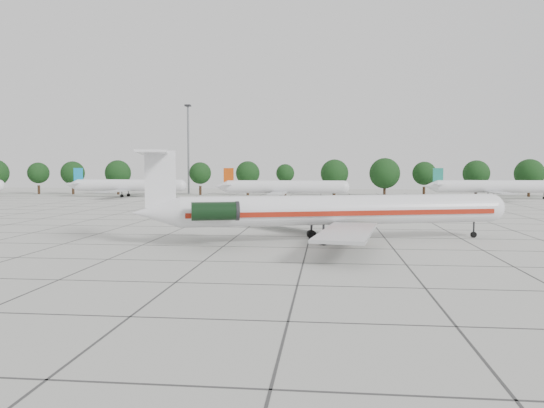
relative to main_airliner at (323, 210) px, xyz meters
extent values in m
plane|color=#B7B8B0|center=(-9.41, 3.52, -3.23)|extent=(260.00, 260.00, 0.00)
cube|color=#383838|center=(-9.41, 18.52, -3.22)|extent=(170.00, 170.00, 0.02)
cylinder|color=silver|center=(2.08, 0.60, -0.03)|extent=(32.47, 12.07, 3.02)
sphere|color=silver|center=(17.90, 5.19, -0.03)|extent=(3.02, 3.02, 3.02)
cone|color=silver|center=(-15.93, -4.62, -0.03)|extent=(5.23, 4.17, 3.02)
cube|color=maroon|center=(1.66, 2.07, -0.26)|extent=(30.76, 8.97, 0.50)
cube|color=maroon|center=(2.51, -0.86, -0.26)|extent=(30.76, 8.97, 0.50)
cube|color=#B7BABC|center=(-2.41, 7.87, -1.26)|extent=(12.20, 13.10, 0.27)
cube|color=#B7BABC|center=(2.18, -7.94, -1.26)|extent=(6.26, 14.20, 0.27)
cube|color=black|center=(-11.23, -1.11, 0.25)|extent=(2.26, 1.70, 0.23)
cylinder|color=black|center=(-11.41, -0.50, 0.25)|extent=(4.70, 2.89, 1.74)
cube|color=black|center=(-10.08, -5.07, 0.25)|extent=(2.26, 1.70, 0.23)
cylinder|color=black|center=(-9.90, -5.68, 0.25)|extent=(4.70, 2.89, 1.74)
cube|color=silver|center=(-15.49, -4.49, 3.17)|extent=(2.88, 1.06, 5.49)
cube|color=silver|center=(-16.10, -4.67, 5.73)|extent=(5.69, 11.31, 0.20)
cylinder|color=black|center=(16.14, 4.68, -2.36)|extent=(0.23, 0.23, 1.74)
cylinder|color=black|center=(16.14, 4.68, -2.91)|extent=(0.69, 0.42, 0.64)
cylinder|color=black|center=(-1.21, 2.12, -2.04)|extent=(0.27, 0.27, 1.65)
cylinder|color=black|center=(-1.21, 2.12, -2.77)|extent=(1.03, 0.78, 0.91)
cylinder|color=black|center=(0.11, -2.44, -2.04)|extent=(0.27, 0.27, 1.65)
cylinder|color=black|center=(0.11, -2.44, -2.77)|extent=(1.03, 0.78, 0.91)
imported|color=#C6B10B|center=(3.88, -0.48, -2.31)|extent=(0.70, 0.49, 1.83)
cylinder|color=silver|center=(-50.06, 76.79, -0.23)|extent=(27.20, 3.00, 3.00)
cube|color=#B7BABC|center=(-51.06, 76.79, -1.43)|extent=(3.50, 27.20, 0.25)
cube|color=#0E83BE|center=(-63.50, 76.79, 2.37)|extent=(2.40, 0.25, 3.60)
cylinder|color=black|center=(-51.06, 78.99, -2.83)|extent=(0.80, 0.45, 0.80)
cylinder|color=black|center=(-51.06, 74.59, -2.83)|extent=(0.80, 0.45, 0.80)
cylinder|color=silver|center=(-9.51, 70.31, -0.23)|extent=(27.20, 3.00, 3.00)
cube|color=#B7BABC|center=(-10.51, 70.31, -1.43)|extent=(3.50, 27.20, 0.25)
cube|color=#BD410B|center=(-22.95, 70.31, 2.37)|extent=(2.40, 0.25, 3.60)
cylinder|color=black|center=(-10.51, 72.51, -2.83)|extent=(0.80, 0.45, 0.80)
cylinder|color=black|center=(-10.51, 68.11, -2.83)|extent=(0.80, 0.45, 0.80)
cylinder|color=silver|center=(40.52, 77.99, -0.23)|extent=(27.20, 3.00, 3.00)
cube|color=#B7BABC|center=(39.52, 77.99, -1.43)|extent=(3.50, 27.20, 0.25)
cube|color=#1B7A69|center=(27.08, 77.99, 2.37)|extent=(2.40, 0.25, 3.60)
cylinder|color=black|center=(39.52, 80.19, -2.83)|extent=(0.80, 0.45, 0.80)
cylinder|color=black|center=(39.52, 75.79, -2.83)|extent=(0.80, 0.45, 0.80)
cylinder|color=#332114|center=(-81.05, 88.52, -1.98)|extent=(0.70, 0.70, 2.50)
sphere|color=black|center=(-81.05, 88.52, 2.77)|extent=(5.94, 5.94, 5.94)
cylinder|color=#332114|center=(-70.86, 88.52, -1.98)|extent=(0.70, 0.70, 2.50)
sphere|color=black|center=(-70.86, 88.52, 2.77)|extent=(6.57, 6.57, 6.57)
cylinder|color=#332114|center=(-57.67, 88.52, -1.98)|extent=(0.70, 0.70, 2.50)
sphere|color=black|center=(-57.67, 88.52, 2.77)|extent=(7.15, 7.15, 7.15)
cylinder|color=#332114|center=(-44.48, 88.52, -1.98)|extent=(0.70, 0.70, 2.50)
sphere|color=black|center=(-44.48, 88.52, 2.77)|extent=(5.43, 5.43, 5.43)
cylinder|color=#332114|center=(-34.29, 88.52, -1.98)|extent=(0.70, 0.70, 2.50)
sphere|color=black|center=(-34.29, 88.52, 2.77)|extent=(5.99, 5.99, 5.99)
cylinder|color=#332114|center=(-21.10, 88.52, -1.98)|extent=(0.70, 0.70, 2.50)
sphere|color=black|center=(-21.10, 88.52, 2.77)|extent=(6.50, 6.50, 6.50)
cylinder|color=#332114|center=(-10.91, 88.52, -1.98)|extent=(0.70, 0.70, 2.50)
sphere|color=black|center=(-10.91, 88.52, 2.77)|extent=(4.93, 4.93, 4.93)
cylinder|color=#332114|center=(2.28, 88.52, -1.98)|extent=(0.70, 0.70, 2.50)
sphere|color=black|center=(2.28, 88.52, 2.77)|extent=(7.40, 7.40, 7.40)
cylinder|color=#332114|center=(15.47, 88.52, -1.98)|extent=(0.70, 0.70, 2.50)
sphere|color=black|center=(15.47, 88.52, 2.77)|extent=(8.08, 8.08, 8.08)
cylinder|color=#332114|center=(25.66, 88.52, -1.98)|extent=(0.70, 0.70, 2.50)
sphere|color=black|center=(25.66, 88.52, 2.77)|extent=(6.17, 6.17, 6.17)
cylinder|color=#332114|center=(38.85, 88.52, -1.98)|extent=(0.70, 0.70, 2.50)
sphere|color=black|center=(38.85, 88.52, 2.77)|extent=(6.82, 6.82, 6.82)
cylinder|color=#332114|center=(52.04, 88.52, -1.98)|extent=(0.70, 0.70, 2.50)
sphere|color=black|center=(52.04, 88.52, 2.77)|extent=(7.44, 7.44, 7.44)
cylinder|color=slate|center=(-39.41, 95.52, 9.27)|extent=(0.56, 0.56, 25.00)
cube|color=black|center=(-39.41, 95.52, 21.97)|extent=(1.60, 1.60, 0.50)
camera|label=1|loc=(0.47, -53.85, 4.30)|focal=35.00mm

